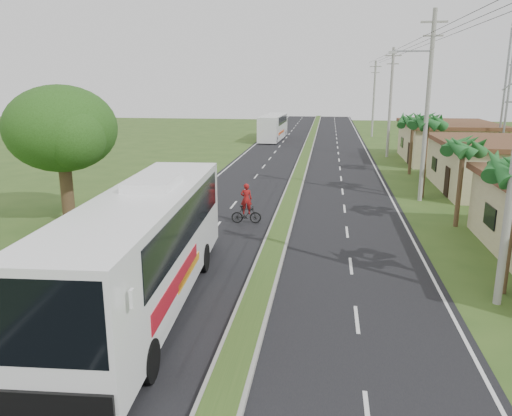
# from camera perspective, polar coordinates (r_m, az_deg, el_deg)

# --- Properties ---
(ground) EXTENTS (180.00, 180.00, 0.00)m
(ground) POSITION_cam_1_polar(r_m,az_deg,el_deg) (17.38, -0.41, -11.91)
(ground) COLOR #32501D
(ground) RESTS_ON ground
(road_asphalt) EXTENTS (14.00, 160.00, 0.02)m
(road_asphalt) POSITION_cam_1_polar(r_m,az_deg,el_deg) (36.32, 4.33, 2.04)
(road_asphalt) COLOR black
(road_asphalt) RESTS_ON ground
(median_strip) EXTENTS (1.20, 160.00, 0.18)m
(median_strip) POSITION_cam_1_polar(r_m,az_deg,el_deg) (36.30, 4.34, 2.18)
(median_strip) COLOR gray
(median_strip) RESTS_ON ground
(lane_edge_left) EXTENTS (0.12, 160.00, 0.01)m
(lane_edge_left) POSITION_cam_1_polar(r_m,az_deg,el_deg) (37.36, -5.98, 2.33)
(lane_edge_left) COLOR silver
(lane_edge_left) RESTS_ON ground
(lane_edge_right) EXTENTS (0.12, 160.00, 0.01)m
(lane_edge_right) POSITION_cam_1_polar(r_m,az_deg,el_deg) (36.50, 14.89, 1.64)
(lane_edge_right) COLOR silver
(lane_edge_right) RESTS_ON ground
(shop_mid) EXTENTS (7.60, 10.60, 3.67)m
(shop_mid) POSITION_cam_1_polar(r_m,az_deg,el_deg) (39.62, 25.31, 4.45)
(shop_mid) COLOR tan
(shop_mid) RESTS_ON ground
(shop_far) EXTENTS (8.60, 11.60, 3.82)m
(shop_far) POSITION_cam_1_polar(r_m,az_deg,el_deg) (53.04, 21.04, 7.10)
(shop_far) COLOR tan
(shop_far) RESTS_ON ground
(palm_verge_b) EXTENTS (2.40, 2.40, 5.05)m
(palm_verge_b) POSITION_cam_1_polar(r_m,az_deg,el_deg) (28.50, 22.64, 6.50)
(palm_verge_b) COLOR #473321
(palm_verge_b) RESTS_ON ground
(palm_verge_c) EXTENTS (2.40, 2.40, 5.85)m
(palm_verge_c) POSITION_cam_1_polar(r_m,az_deg,el_deg) (35.11, 19.05, 9.33)
(palm_verge_c) COLOR #473321
(palm_verge_c) RESTS_ON ground
(palm_verge_d) EXTENTS (2.40, 2.40, 5.25)m
(palm_verge_d) POSITION_cam_1_polar(r_m,az_deg,el_deg) (44.08, 17.53, 9.54)
(palm_verge_d) COLOR #473321
(palm_verge_d) RESTS_ON ground
(shade_tree) EXTENTS (6.30, 6.00, 7.54)m
(shade_tree) POSITION_cam_1_polar(r_m,az_deg,el_deg) (29.38, -21.53, 8.12)
(shade_tree) COLOR #473321
(shade_tree) RESTS_ON ground
(utility_pole_b) EXTENTS (3.20, 0.28, 12.00)m
(utility_pole_b) POSITION_cam_1_polar(r_m,az_deg,el_deg) (34.01, 18.96, 11.12)
(utility_pole_b) COLOR gray
(utility_pole_b) RESTS_ON ground
(utility_pole_c) EXTENTS (1.60, 0.28, 11.00)m
(utility_pole_c) POSITION_cam_1_polar(r_m,az_deg,el_deg) (53.81, 15.10, 11.64)
(utility_pole_c) COLOR gray
(utility_pole_c) RESTS_ON ground
(utility_pole_d) EXTENTS (1.60, 0.28, 10.50)m
(utility_pole_d) POSITION_cam_1_polar(r_m,az_deg,el_deg) (73.71, 13.32, 12.12)
(utility_pole_d) COLOR gray
(utility_pole_d) RESTS_ON ground
(coach_bus_main) EXTENTS (3.66, 13.67, 4.37)m
(coach_bus_main) POSITION_cam_1_polar(r_m,az_deg,el_deg) (17.31, -12.52, -3.79)
(coach_bus_main) COLOR white
(coach_bus_main) RESTS_ON ground
(coach_bus_far) EXTENTS (2.88, 11.48, 3.32)m
(coach_bus_far) POSITION_cam_1_polar(r_m,az_deg,el_deg) (68.32, 1.99, 9.38)
(coach_bus_far) COLOR white
(coach_bus_far) RESTS_ON ground
(motorcyclist) EXTENTS (1.70, 0.64, 2.27)m
(motorcyclist) POSITION_cam_1_polar(r_m,az_deg,el_deg) (27.55, -1.12, -0.12)
(motorcyclist) COLOR black
(motorcyclist) RESTS_ON ground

